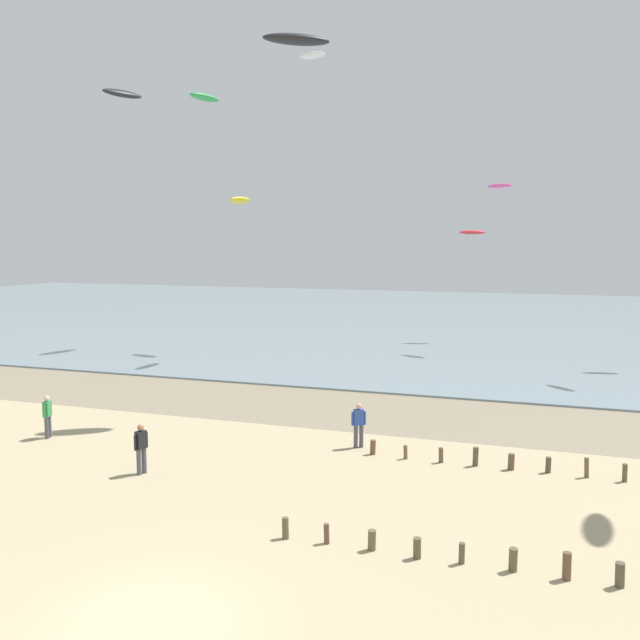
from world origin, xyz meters
The scene contains 15 objects.
ground_plane centered at (0.00, 0.00, 0.00)m, with size 160.00×160.00×0.00m, color tan.
wet_sand_strip centered at (0.00, 18.41, 0.00)m, with size 120.00×7.25×0.01m, color gray.
sea centered at (0.00, 57.03, 0.05)m, with size 160.00×70.00×0.10m, color gray.
groyne_near centered at (6.95, 4.63, 0.28)m, with size 10.68×0.35×0.66m.
groyne_mid centered at (8.17, 12.15, 0.30)m, with size 13.50×0.34×0.68m.
person_nearest_camera centered at (-5.21, 7.72, 0.92)m, with size 0.32×0.55×1.71m.
person_mid_beach centered at (-11.13, 10.17, 0.92)m, with size 0.30×0.56×1.71m.
person_by_waterline centered at (0.94, 12.89, 0.92)m, with size 0.51×0.37×1.71m.
kite_aloft_0 centered at (-21.39, 30.96, 18.11)m, with size 3.05×0.98×0.49m, color black.
kite_aloft_1 centered at (-16.80, 34.48, 18.24)m, with size 2.93×0.94×0.47m, color green.
kite_aloft_2 centered at (4.12, 37.90, 11.60)m, with size 1.88×0.60×0.30m, color #E54C99.
kite_aloft_5 centered at (-3.46, 18.08, 16.70)m, with size 3.04×0.97×0.49m, color black.
kite_aloft_9 centered at (-11.29, 28.62, 10.38)m, with size 2.34×0.75×0.37m, color yellow.
kite_aloft_10 centered at (1.88, 42.40, 8.47)m, with size 2.03×0.65×0.33m, color red.
kite_aloft_11 centered at (-9.06, 36.25, 20.99)m, with size 2.21×0.71×0.35m, color white.
Camera 1 is at (7.55, -11.35, 7.81)m, focal length 38.14 mm.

